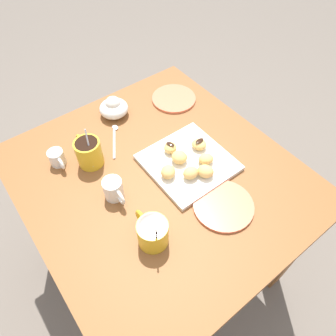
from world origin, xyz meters
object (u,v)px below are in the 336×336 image
object	(u,v)px
beignet_0	(199,144)
coffee_mug_mustard_left	(152,232)
dining_table	(159,197)
pastry_plate_square	(188,162)
beignet_1	(191,173)
beignet_2	(170,148)
beignet_5	(205,171)
saucer_coral_right	(174,99)
beignet_4	(168,172)
saucer_coral_left	(223,205)
cream_pitcher_white	(113,189)
beignet_3	(179,157)
ice_cream_bowl	(114,107)
beignet_6	(206,159)
chocolate_sauce_pitcher	(57,157)
coffee_mug_mustard_right	(89,152)

from	to	relation	value
beignet_0	coffee_mug_mustard_left	bearing A→B (deg)	118.70
dining_table	pastry_plate_square	distance (m)	0.18
beignet_0	beignet_1	size ratio (longest dim) A/B	1.00
beignet_1	beignet_0	bearing A→B (deg)	-53.02
beignet_2	beignet_5	world-z (taller)	beignet_5
saucer_coral_right	beignet_4	size ratio (longest dim) A/B	3.44
saucer_coral_left	beignet_2	distance (m)	0.27
cream_pitcher_white	pastry_plate_square	bearing A→B (deg)	-98.44
beignet_2	beignet_3	bearing A→B (deg)	176.43
beignet_1	beignet_5	distance (m)	0.05
ice_cream_bowl	beignet_5	world-z (taller)	ice_cream_bowl
beignet_2	beignet_1	bearing A→B (deg)	173.14
dining_table	cream_pitcher_white	xyz separation A→B (m)	(0.01, 0.16, 0.17)
beignet_0	beignet_6	distance (m)	0.07
beignet_1	saucer_coral_left	bearing A→B (deg)	-173.71
chocolate_sauce_pitcher	beignet_5	xyz separation A→B (m)	(-0.35, -0.35, 0.00)
beignet_2	beignet_6	bearing A→B (deg)	-150.14
beignet_4	saucer_coral_right	bearing A→B (deg)	-40.64
coffee_mug_mustard_right	beignet_1	size ratio (longest dim) A/B	2.87
beignet_3	beignet_4	world-z (taller)	beignet_3
ice_cream_bowl	saucer_coral_right	world-z (taller)	ice_cream_bowl
ice_cream_bowl	coffee_mug_mustard_left	bearing A→B (deg)	160.03
dining_table	coffee_mug_mustard_left	world-z (taller)	coffee_mug_mustard_left
beignet_0	beignet_1	xyz separation A→B (m)	(-0.08, 0.10, 0.00)
beignet_1	beignet_6	xyz separation A→B (m)	(0.02, -0.08, -0.00)
beignet_0	beignet_2	world-z (taller)	beignet_2
coffee_mug_mustard_right	beignet_3	world-z (taller)	coffee_mug_mustard_right
dining_table	beignet_5	distance (m)	0.23
ice_cream_bowl	beignet_2	world-z (taller)	ice_cream_bowl
cream_pitcher_white	chocolate_sauce_pitcher	world-z (taller)	cream_pitcher_white
coffee_mug_mustard_right	beignet_6	world-z (taller)	coffee_mug_mustard_right
dining_table	coffee_mug_mustard_left	bearing A→B (deg)	139.85
coffee_mug_mustard_left	chocolate_sauce_pitcher	bearing A→B (deg)	12.05
beignet_0	beignet_4	distance (m)	0.16
coffee_mug_mustard_right	beignet_1	distance (m)	0.34
chocolate_sauce_pitcher	beignet_0	world-z (taller)	chocolate_sauce_pitcher
beignet_2	beignet_0	bearing A→B (deg)	-118.19
coffee_mug_mustard_left	beignet_5	xyz separation A→B (m)	(0.08, -0.26, -0.01)
pastry_plate_square	cream_pitcher_white	world-z (taller)	cream_pitcher_white
dining_table	beignet_6	distance (m)	0.23
beignet_1	beignet_2	world-z (taller)	beignet_1
beignet_1	beignet_3	bearing A→B (deg)	-9.26
pastry_plate_square	beignet_5	distance (m)	0.08
coffee_mug_mustard_right	saucer_coral_right	world-z (taller)	coffee_mug_mustard_right
beignet_0	beignet_1	world-z (taller)	beignet_1
coffee_mug_mustard_left	saucer_coral_left	size ratio (longest dim) A/B	0.72
cream_pitcher_white	saucer_coral_left	distance (m)	0.34
cream_pitcher_white	beignet_1	distance (m)	0.25
beignet_3	beignet_4	xyz separation A→B (m)	(-0.03, 0.07, -0.00)
ice_cream_bowl	beignet_6	world-z (taller)	ice_cream_bowl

